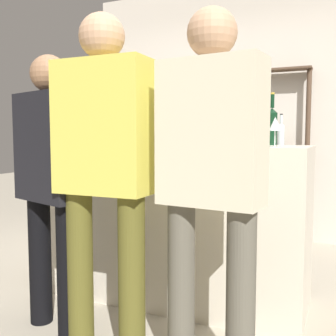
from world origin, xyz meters
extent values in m
plane|color=#B2A893|center=(0.00, 0.00, 0.00)|extent=(16.00, 16.00, 0.00)
cube|color=beige|center=(0.00, 0.00, 0.53)|extent=(1.87, 0.66, 1.06)
cube|color=beige|center=(0.00, 1.93, 1.40)|extent=(3.47, 0.12, 2.80)
cylinder|color=#4C3828|center=(-0.77, 1.75, 0.91)|extent=(0.05, 0.05, 1.81)
cylinder|color=#4C3828|center=(0.77, 1.75, 0.91)|extent=(0.05, 0.05, 1.81)
cube|color=#4C3828|center=(0.00, 1.75, 1.80)|extent=(1.60, 0.18, 0.02)
cube|color=#4C3828|center=(0.00, 1.75, 1.00)|extent=(1.60, 0.18, 0.02)
cylinder|color=brown|center=(-0.51, 1.75, 1.11)|extent=(0.07, 0.07, 0.21)
cone|color=brown|center=(-0.51, 1.75, 1.23)|extent=(0.07, 0.07, 0.03)
cylinder|color=brown|center=(-0.51, 1.75, 1.29)|extent=(0.03, 0.03, 0.09)
cylinder|color=#232328|center=(-0.51, 1.75, 1.34)|extent=(0.03, 0.03, 0.01)
cylinder|color=#0F1956|center=(-0.17, 1.75, 1.11)|extent=(0.07, 0.07, 0.21)
cone|color=#0F1956|center=(-0.17, 1.75, 1.24)|extent=(0.07, 0.07, 0.03)
cylinder|color=#0F1956|center=(-0.17, 1.75, 1.29)|extent=(0.03, 0.03, 0.08)
cylinder|color=maroon|center=(-0.17, 1.75, 1.34)|extent=(0.03, 0.03, 0.01)
cylinder|color=black|center=(0.17, 1.75, 1.13)|extent=(0.07, 0.07, 0.24)
cone|color=black|center=(0.17, 1.75, 1.26)|extent=(0.07, 0.07, 0.03)
cylinder|color=black|center=(0.17, 1.75, 1.32)|extent=(0.03, 0.03, 0.08)
cylinder|color=maroon|center=(0.17, 1.75, 1.36)|extent=(0.03, 0.03, 0.01)
cylinder|color=silver|center=(0.51, 1.75, 1.12)|extent=(0.08, 0.08, 0.22)
cone|color=silver|center=(0.51, 1.75, 1.24)|extent=(0.08, 0.08, 0.03)
cylinder|color=silver|center=(0.51, 1.75, 1.30)|extent=(0.03, 0.03, 0.08)
cylinder|color=black|center=(0.51, 1.75, 1.35)|extent=(0.03, 0.03, 0.01)
cylinder|color=black|center=(0.53, -0.09, 1.18)|extent=(0.09, 0.09, 0.22)
cone|color=black|center=(0.53, -0.09, 1.31)|extent=(0.09, 0.09, 0.04)
cylinder|color=black|center=(0.53, -0.09, 1.36)|extent=(0.03, 0.03, 0.08)
cylinder|color=black|center=(0.53, -0.09, 1.41)|extent=(0.03, 0.03, 0.01)
cylinder|color=#0F1956|center=(0.32, -0.16, 1.18)|extent=(0.09, 0.09, 0.23)
cone|color=#0F1956|center=(0.32, -0.16, 1.31)|extent=(0.09, 0.09, 0.04)
cylinder|color=#0F1956|center=(0.32, -0.16, 1.37)|extent=(0.03, 0.03, 0.08)
cylinder|color=gold|center=(0.32, -0.16, 1.42)|extent=(0.04, 0.04, 0.01)
cylinder|color=black|center=(0.66, 0.22, 1.17)|extent=(0.07, 0.07, 0.22)
cone|color=black|center=(0.66, 0.22, 1.30)|extent=(0.07, 0.07, 0.03)
cylinder|color=black|center=(0.66, 0.22, 1.36)|extent=(0.03, 0.03, 0.09)
cylinder|color=gold|center=(0.66, 0.22, 1.41)|extent=(0.03, 0.03, 0.01)
cylinder|color=black|center=(-0.61, -0.08, 1.18)|extent=(0.08, 0.08, 0.23)
cone|color=black|center=(-0.61, -0.08, 1.31)|extent=(0.08, 0.08, 0.03)
cylinder|color=black|center=(-0.61, -0.08, 1.37)|extent=(0.03, 0.03, 0.08)
cylinder|color=black|center=(-0.61, -0.08, 1.41)|extent=(0.03, 0.03, 0.01)
cylinder|color=#0F1956|center=(0.01, 0.21, 1.16)|extent=(0.07, 0.07, 0.18)
cone|color=#0F1956|center=(0.01, 0.21, 1.27)|extent=(0.07, 0.07, 0.03)
cylinder|color=#0F1956|center=(0.01, 0.21, 1.32)|extent=(0.03, 0.03, 0.09)
cylinder|color=gold|center=(0.01, 0.21, 1.37)|extent=(0.03, 0.03, 0.01)
cylinder|color=silver|center=(0.76, -0.22, 1.07)|extent=(0.06, 0.06, 0.00)
cylinder|color=silver|center=(0.76, -0.22, 1.11)|extent=(0.01, 0.01, 0.09)
cone|color=silver|center=(0.76, -0.22, 1.20)|extent=(0.07, 0.07, 0.08)
cylinder|color=black|center=(-0.02, 0.01, 1.18)|extent=(0.21, 0.21, 0.24)
cylinder|color=black|center=(-0.02, 0.01, 1.30)|extent=(0.22, 0.22, 0.01)
cylinder|color=silver|center=(0.56, 0.04, 1.15)|extent=(0.13, 0.13, 0.16)
sphere|color=tan|center=(0.60, 0.06, 1.13)|extent=(0.02, 0.02, 0.02)
sphere|color=tan|center=(0.52, 0.08, 1.14)|extent=(0.02, 0.02, 0.02)
sphere|color=tan|center=(0.54, 0.03, 1.13)|extent=(0.02, 0.02, 0.02)
sphere|color=tan|center=(0.52, 0.03, 1.15)|extent=(0.02, 0.02, 0.02)
cylinder|color=#575347|center=(0.72, -0.82, 0.41)|extent=(0.13, 0.13, 0.82)
cylinder|color=#575347|center=(0.42, -0.79, 0.41)|extent=(0.13, 0.13, 0.82)
cube|color=beige|center=(0.57, -0.80, 1.14)|extent=(0.49, 0.26, 0.65)
sphere|color=tan|center=(0.57, -0.80, 1.58)|extent=(0.22, 0.22, 0.22)
cylinder|color=brown|center=(0.16, -0.81, 0.42)|extent=(0.14, 0.14, 0.84)
cylinder|color=brown|center=(-0.15, -0.81, 0.42)|extent=(0.14, 0.14, 0.84)
cube|color=#D1C64C|center=(0.01, -0.81, 1.17)|extent=(0.49, 0.22, 0.66)
sphere|color=tan|center=(0.01, -0.81, 1.62)|extent=(0.23, 0.23, 0.23)
cylinder|color=black|center=(-0.25, -0.78, 0.38)|extent=(0.13, 0.13, 0.76)
cylinder|color=black|center=(-0.54, -0.68, 0.38)|extent=(0.13, 0.13, 0.76)
cube|color=black|center=(-0.40, -0.73, 1.07)|extent=(0.51, 0.34, 0.60)
sphere|color=#936B4C|center=(-0.40, -0.73, 1.47)|extent=(0.21, 0.21, 0.21)
cylinder|color=#121C33|center=(0.01, 0.93, 0.39)|extent=(0.12, 0.12, 0.78)
cylinder|color=#121C33|center=(0.27, 0.88, 0.39)|extent=(0.12, 0.12, 0.78)
cube|color=navy|center=(0.14, 0.91, 1.08)|extent=(0.44, 0.25, 0.61)
sphere|color=#DBB293|center=(0.14, 0.91, 1.50)|extent=(0.21, 0.21, 0.21)
camera|label=1|loc=(1.10, -2.48, 1.13)|focal=42.00mm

